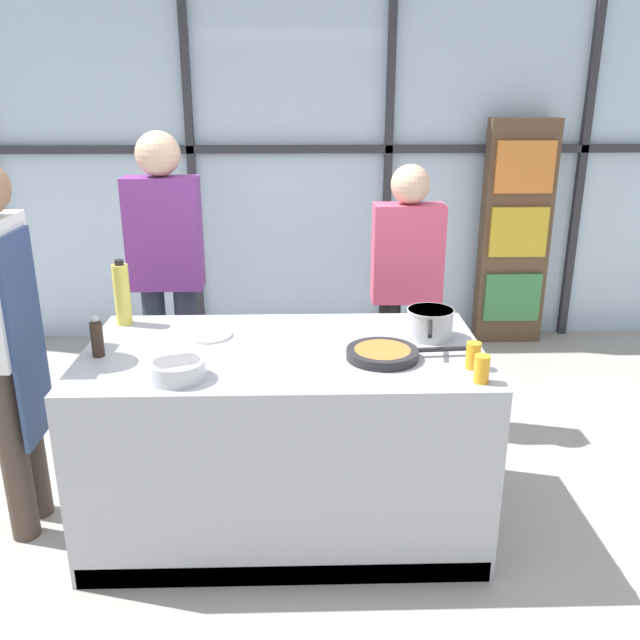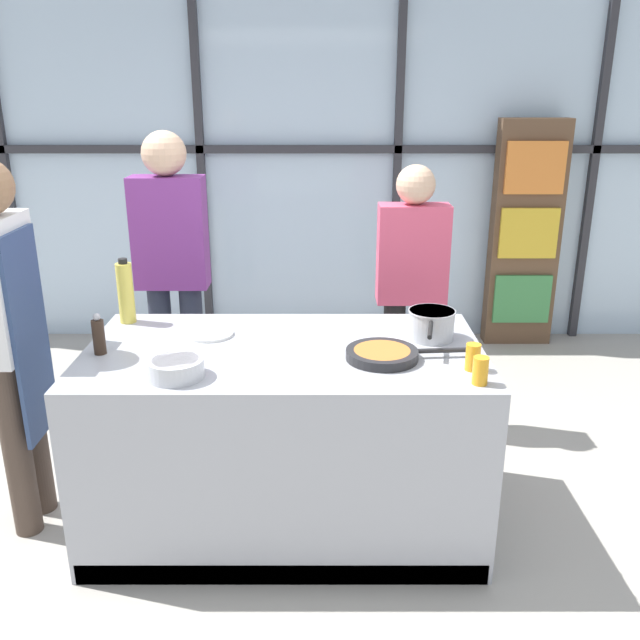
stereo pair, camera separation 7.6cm
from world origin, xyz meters
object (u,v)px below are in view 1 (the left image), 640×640
Objects in this scene: spectator_far_left at (166,264)px; juice_glass_far at (473,355)px; chef at (4,328)px; white_plate at (208,335)px; spectator_center_left at (406,282)px; frying_pan at (384,353)px; saucepan at (430,323)px; oil_bottle at (122,294)px; mixing_bowl at (177,369)px; juice_glass_near at (482,369)px; pepper_grinder at (97,338)px.

juice_glass_far is at bearing 140.31° from spectator_far_left.
chef is 0.89m from white_plate.
spectator_center_left is 14.04× the size of juice_glass_far.
frying_pan is 0.38m from juice_glass_far.
oil_bottle reaches higher than saucepan.
oil_bottle reaches higher than juice_glass_far.
frying_pan is (1.66, -0.11, -0.09)m from chef.
mixing_bowl is at bearing 69.25° from chef.
frying_pan is 2.44× the size of mixing_bowl.
saucepan is 1.04m from white_plate.
juice_glass_far reaches higher than frying_pan.
white_plate is 1.22m from juice_glass_far.
juice_glass_near reaches higher than frying_pan.
frying_pan is 1.33m from oil_bottle.
juice_glass_far is (0.36, -0.12, 0.03)m from frying_pan.
spectator_far_left is 0.91m from white_plate.
frying_pan is at bearing -21.41° from oil_bottle.
chef is 0.57m from oil_bottle.
oil_bottle is at bearing 88.64° from pepper_grinder.
spectator_far_left is 1.63m from saucepan.
juice_glass_far is (0.09, -1.24, 0.04)m from spectator_center_left.
white_plate is at bearing 160.38° from juice_glass_far.
pepper_grinder is at bearing -152.57° from white_plate.
saucepan is at bearing 94.11° from chef.
saucepan is at bearing 45.57° from frying_pan.
spectator_center_left reaches higher than mixing_bowl.
white_plate is at bearing 27.43° from pepper_grinder.
spectator_far_left is 1.94m from juice_glass_far.
spectator_far_left is 15.66× the size of juice_glass_near.
oil_bottle is at bearing 158.59° from frying_pan.
juice_glass_near is at bearing 79.64° from chef.
chef is 1.90m from saucepan.
mixing_bowl is (-1.10, -0.44, -0.03)m from saucepan.
pepper_grinder reaches higher than juice_glass_near.
juice_glass_near reaches higher than mixing_bowl.
white_plate is 0.51m from pepper_grinder.
spectator_center_left is 4.00× the size of saucepan.
spectator_far_left is 1.12× the size of spectator_center_left.
spectator_center_left is 2.84× the size of frying_pan.
oil_bottle is at bearing 81.59° from spectator_far_left.
pepper_grinder is (-0.01, -0.42, -0.07)m from oil_bottle.
white_plate is (0.34, -0.83, -0.13)m from spectator_far_left.
white_plate is 0.50m from oil_bottle.
oil_bottle reaches higher than white_plate.
spectator_far_left is at bearing 135.36° from frying_pan.
juice_glass_far is at bearing 83.54° from chef.
oil_bottle is at bearing 155.01° from juice_glass_near.
white_plate is at bearing 112.43° from spectator_far_left.
spectator_far_left reaches higher than oil_bottle.
spectator_center_left is 1.24m from juice_glass_far.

